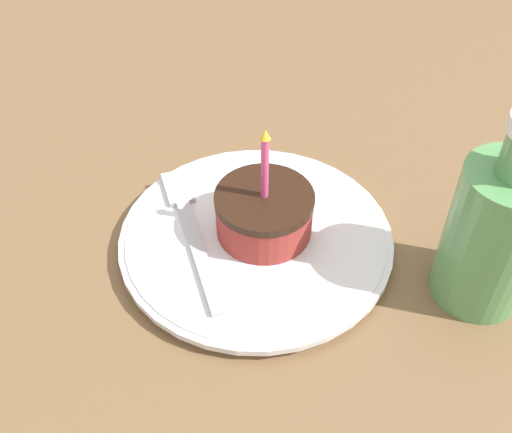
# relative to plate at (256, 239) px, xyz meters

# --- Properties ---
(ground_plane) EXTENTS (2.40, 2.40, 0.04)m
(ground_plane) POSITION_rel_plate_xyz_m (-0.02, -0.02, -0.03)
(ground_plane) COLOR brown
(ground_plane) RESTS_ON ground
(plate) EXTENTS (0.24, 0.24, 0.02)m
(plate) POSITION_rel_plate_xyz_m (0.00, 0.00, 0.00)
(plate) COLOR silver
(plate) RESTS_ON ground_plane
(cake_slice) EXTENTS (0.08, 0.08, 0.11)m
(cake_slice) POSITION_rel_plate_xyz_m (-0.01, -0.00, 0.03)
(cake_slice) COLOR #99332D
(cake_slice) RESTS_ON plate
(fork) EXTENTS (0.06, 0.18, 0.00)m
(fork) POSITION_rel_plate_xyz_m (0.06, -0.01, 0.01)
(fork) COLOR #B2B2B7
(fork) RESTS_ON plate
(bottle) EXTENTS (0.07, 0.07, 0.17)m
(bottle) POSITION_rel_plate_xyz_m (-0.18, 0.06, 0.06)
(bottle) COLOR #599959
(bottle) RESTS_ON ground_plane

